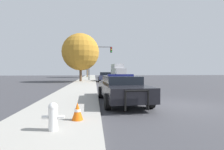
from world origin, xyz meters
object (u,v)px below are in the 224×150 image
object	(u,v)px
car_background_midblock	(106,77)
police_car	(121,88)
tree_sidewalk_mid	(81,52)
traffic_light	(98,56)
box_truck	(118,70)
traffic_cone	(77,111)
fire_hydrant	(53,115)
tree_sidewalk_far	(87,56)

from	to	relation	value
car_background_midblock	police_car	bearing A→B (deg)	-86.57
police_car	tree_sidewalk_mid	world-z (taller)	tree_sidewalk_mid
traffic_light	car_background_midblock	distance (m)	4.07
box_truck	traffic_cone	size ratio (longest dim) A/B	14.35
fire_hydrant	car_background_midblock	xyz separation A→B (m)	(2.74, 22.02, 0.26)
police_car	traffic_light	xyz separation A→B (m)	(-0.80, 19.73, 3.30)
police_car	box_truck	world-z (taller)	box_truck
car_background_midblock	tree_sidewalk_mid	xyz separation A→B (m)	(-3.68, -0.89, 3.59)
police_car	tree_sidewalk_far	xyz separation A→B (m)	(-3.10, 33.79, 4.57)
car_background_midblock	box_truck	world-z (taller)	box_truck
box_truck	tree_sidewalk_mid	world-z (taller)	tree_sidewalk_mid
fire_hydrant	box_truck	bearing A→B (deg)	79.81
box_truck	traffic_cone	world-z (taller)	box_truck
tree_sidewalk_mid	tree_sidewalk_far	xyz separation A→B (m)	(0.27, 17.08, 0.98)
box_truck	tree_sidewalk_mid	distance (m)	17.99
traffic_light	box_truck	bearing A→B (deg)	68.87
box_truck	traffic_cone	bearing A→B (deg)	76.56
fire_hydrant	tree_sidewalk_far	bearing A→B (deg)	91.00
traffic_cone	car_background_midblock	bearing A→B (deg)	84.00
traffic_light	traffic_cone	world-z (taller)	traffic_light
police_car	fire_hydrant	bearing A→B (deg)	58.13
police_car	box_truck	distance (m)	33.08
traffic_light	tree_sidewalk_far	size ratio (longest dim) A/B	0.71
car_background_midblock	tree_sidewalk_far	bearing A→B (deg)	106.32
fire_hydrant	tree_sidewalk_far	world-z (taller)	tree_sidewalk_far
car_background_midblock	box_truck	bearing A→B (deg)	79.87
fire_hydrant	tree_sidewalk_mid	xyz separation A→B (m)	(-0.93, 21.13, 3.84)
police_car	traffic_light	size ratio (longest dim) A/B	0.96
traffic_light	tree_sidewalk_far	distance (m)	14.30
traffic_light	tree_sidewalk_far	bearing A→B (deg)	99.32
tree_sidewalk_mid	traffic_cone	size ratio (longest dim) A/B	12.94
police_car	tree_sidewalk_mid	bearing A→B (deg)	-81.58
police_car	box_truck	size ratio (longest dim) A/B	0.70
fire_hydrant	box_truck	size ratio (longest dim) A/B	0.09
traffic_light	tree_sidewalk_mid	bearing A→B (deg)	-130.41
police_car	tree_sidewalk_mid	xyz separation A→B (m)	(-3.37, 16.71, 3.60)
tree_sidewalk_far	traffic_cone	distance (m)	37.68
box_truck	car_background_midblock	bearing A→B (deg)	71.64
fire_hydrant	traffic_cone	distance (m)	1.03
fire_hydrant	traffic_cone	world-z (taller)	fire_hydrant
box_truck	fire_hydrant	bearing A→B (deg)	76.00
police_car	tree_sidewalk_far	distance (m)	34.24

